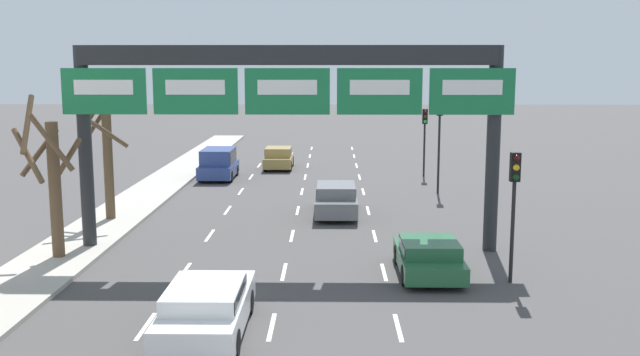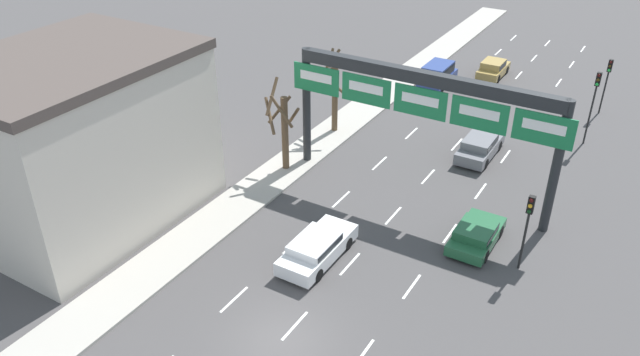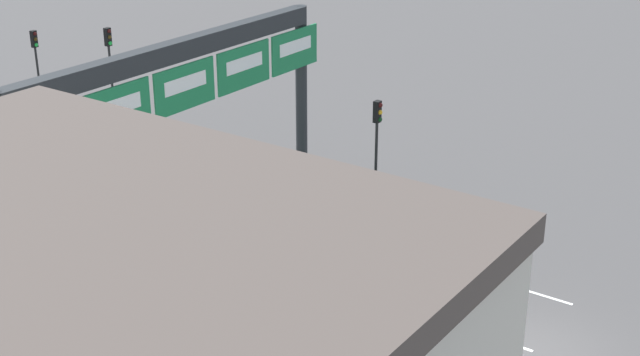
{
  "view_description": "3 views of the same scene",
  "coord_description": "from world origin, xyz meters",
  "px_view_note": "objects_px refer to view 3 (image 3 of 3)",
  "views": [
    {
      "loc": [
        1.52,
        -11.71,
        6.78
      ],
      "look_at": [
        1.17,
        12.43,
        2.92
      ],
      "focal_mm": 40.0,
      "sensor_mm": 36.0,
      "label": 1
    },
    {
      "loc": [
        11.24,
        -15.64,
        19.12
      ],
      "look_at": [
        -2.04,
        6.54,
        4.03
      ],
      "focal_mm": 35.0,
      "sensor_mm": 36.0,
      "label": 2
    },
    {
      "loc": [
        -22.02,
        -7.71,
        14.87
      ],
      "look_at": [
        0.32,
        7.96,
        3.58
      ],
      "focal_mm": 50.0,
      "sensor_mm": 36.0,
      "label": 3
    }
  ],
  "objects_px": {
    "traffic_light_mid_block": "(110,57)",
    "tree_bare_second": "(32,255)",
    "car_grey": "(108,166)",
    "traffic_light_far_end": "(377,128)",
    "sign_gantry": "(179,86)",
    "car_green": "(327,196)",
    "traffic_light_near_gantry": "(36,52)",
    "car_white": "(349,299)"
  },
  "relations": [
    {
      "from": "car_grey",
      "to": "traffic_light_near_gantry",
      "type": "xyz_separation_m",
      "value": [
        5.45,
        11.18,
        2.2
      ]
    },
    {
      "from": "traffic_light_near_gantry",
      "to": "tree_bare_second",
      "type": "bearing_deg",
      "value": -128.73
    },
    {
      "from": "sign_gantry",
      "to": "car_white",
      "type": "height_order",
      "value": "sign_gantry"
    },
    {
      "from": "car_grey",
      "to": "traffic_light_far_end",
      "type": "relative_size",
      "value": 1.14
    },
    {
      "from": "sign_gantry",
      "to": "traffic_light_near_gantry",
      "type": "bearing_deg",
      "value": 67.52
    },
    {
      "from": "traffic_light_near_gantry",
      "to": "tree_bare_second",
      "type": "height_order",
      "value": "tree_bare_second"
    },
    {
      "from": "traffic_light_far_end",
      "to": "sign_gantry",
      "type": "bearing_deg",
      "value": 151.55
    },
    {
      "from": "traffic_light_mid_block",
      "to": "tree_bare_second",
      "type": "relative_size",
      "value": 0.9
    },
    {
      "from": "traffic_light_mid_block",
      "to": "traffic_light_far_end",
      "type": "relative_size",
      "value": 1.22
    },
    {
      "from": "sign_gantry",
      "to": "traffic_light_near_gantry",
      "type": "xyz_separation_m",
      "value": [
        7.23,
        17.47,
        -2.88
      ]
    },
    {
      "from": "traffic_light_near_gantry",
      "to": "car_grey",
      "type": "bearing_deg",
      "value": -115.98
    },
    {
      "from": "car_green",
      "to": "traffic_light_far_end",
      "type": "bearing_deg",
      "value": -17.55
    },
    {
      "from": "traffic_light_far_end",
      "to": "tree_bare_second",
      "type": "bearing_deg",
      "value": 171.4
    },
    {
      "from": "car_green",
      "to": "car_white",
      "type": "height_order",
      "value": "car_white"
    },
    {
      "from": "car_white",
      "to": "traffic_light_mid_block",
      "type": "bearing_deg",
      "value": 66.22
    },
    {
      "from": "car_green",
      "to": "car_white",
      "type": "bearing_deg",
      "value": -140.4
    },
    {
      "from": "car_grey",
      "to": "traffic_light_far_end",
      "type": "xyz_separation_m",
      "value": [
        5.41,
        -10.18,
        2.2
      ]
    },
    {
      "from": "sign_gantry",
      "to": "traffic_light_mid_block",
      "type": "distance_m",
      "value": 13.95
    },
    {
      "from": "sign_gantry",
      "to": "tree_bare_second",
      "type": "relative_size",
      "value": 2.86
    },
    {
      "from": "car_green",
      "to": "traffic_light_far_end",
      "type": "height_order",
      "value": "traffic_light_far_end"
    },
    {
      "from": "car_grey",
      "to": "tree_bare_second",
      "type": "xyz_separation_m",
      "value": [
        -9.84,
        -7.88,
        2.23
      ]
    },
    {
      "from": "car_grey",
      "to": "car_white",
      "type": "height_order",
      "value": "car_grey"
    },
    {
      "from": "sign_gantry",
      "to": "tree_bare_second",
      "type": "height_order",
      "value": "sign_gantry"
    },
    {
      "from": "sign_gantry",
      "to": "car_green",
      "type": "height_order",
      "value": "sign_gantry"
    },
    {
      "from": "car_green",
      "to": "traffic_light_mid_block",
      "type": "relative_size",
      "value": 0.81
    },
    {
      "from": "car_green",
      "to": "car_grey",
      "type": "bearing_deg",
      "value": 107.39
    },
    {
      "from": "car_grey",
      "to": "traffic_light_mid_block",
      "type": "bearing_deg",
      "value": 44.8
    },
    {
      "from": "sign_gantry",
      "to": "traffic_light_mid_block",
      "type": "height_order",
      "value": "sign_gantry"
    },
    {
      "from": "sign_gantry",
      "to": "car_green",
      "type": "distance_m",
      "value": 7.68
    },
    {
      "from": "car_white",
      "to": "car_grey",
      "type": "bearing_deg",
      "value": 77.0
    },
    {
      "from": "sign_gantry",
      "to": "traffic_light_far_end",
      "type": "height_order",
      "value": "sign_gantry"
    },
    {
      "from": "car_grey",
      "to": "traffic_light_mid_block",
      "type": "relative_size",
      "value": 0.94
    },
    {
      "from": "traffic_light_far_end",
      "to": "tree_bare_second",
      "type": "height_order",
      "value": "tree_bare_second"
    },
    {
      "from": "car_white",
      "to": "traffic_light_mid_block",
      "type": "height_order",
      "value": "traffic_light_mid_block"
    },
    {
      "from": "traffic_light_near_gantry",
      "to": "traffic_light_mid_block",
      "type": "distance_m",
      "value": 5.8
    },
    {
      "from": "traffic_light_near_gantry",
      "to": "traffic_light_mid_block",
      "type": "xyz_separation_m",
      "value": [
        0.0,
        -5.77,
        0.6
      ]
    },
    {
      "from": "car_green",
      "to": "tree_bare_second",
      "type": "xyz_separation_m",
      "value": [
        -12.78,
        1.53,
        2.34
      ]
    },
    {
      "from": "traffic_light_mid_block",
      "to": "tree_bare_second",
      "type": "xyz_separation_m",
      "value": [
        -15.29,
        -13.29,
        -0.57
      ]
    },
    {
      "from": "car_green",
      "to": "traffic_light_near_gantry",
      "type": "bearing_deg",
      "value": 83.06
    },
    {
      "from": "traffic_light_near_gantry",
      "to": "traffic_light_mid_block",
      "type": "height_order",
      "value": "traffic_light_mid_block"
    },
    {
      "from": "traffic_light_mid_block",
      "to": "tree_bare_second",
      "type": "distance_m",
      "value": 20.27
    },
    {
      "from": "car_grey",
      "to": "traffic_light_far_end",
      "type": "distance_m",
      "value": 11.74
    }
  ]
}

